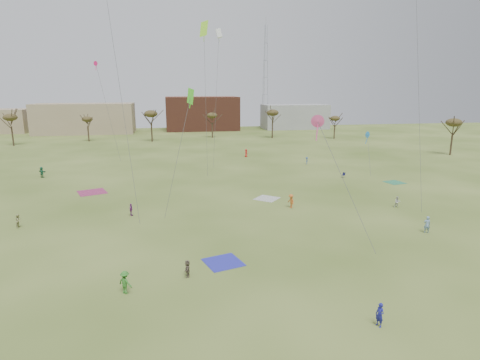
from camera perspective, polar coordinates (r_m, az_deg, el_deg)
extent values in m
plane|color=#3E571B|center=(31.93, 3.92, -14.54)|extent=(260.00, 260.00, 0.00)
imported|color=#327828|center=(31.16, -16.24, -13.99)|extent=(1.29, 1.21, 1.75)
imported|color=navy|center=(27.85, 19.51, -17.88)|extent=(0.56, 0.68, 1.60)
imported|color=tan|center=(49.47, -29.31, -5.16)|extent=(0.66, 0.80, 1.49)
imported|color=brown|center=(32.72, -7.60, -12.54)|extent=(0.54, 1.34, 1.41)
imported|color=#C96425|center=(50.52, 7.36, -3.03)|extent=(0.95, 1.29, 1.78)
imported|color=#6C8FB5|center=(45.97, 25.37, -5.82)|extent=(0.75, 0.59, 1.81)
imported|color=#893A8B|center=(48.83, -15.45, -4.15)|extent=(0.53, 0.93, 1.49)
imported|color=#BABABA|center=(54.19, 21.75, -2.95)|extent=(0.78, 0.65, 1.44)
imported|color=#246E4A|center=(75.17, -26.68, 1.01)|extent=(1.72, 1.46, 1.86)
imported|color=red|center=(87.79, 0.88, 3.92)|extent=(0.92, 1.03, 1.78)
imported|color=navy|center=(80.41, 9.60, 2.76)|extent=(0.85, 1.04, 1.41)
cube|color=#2A2DB7|center=(35.18, -2.43, -11.79)|extent=(3.77, 3.77, 0.03)
cube|color=beige|center=(54.62, 3.90, -2.69)|extent=(4.11, 4.11, 0.03)
cube|color=#972E5C|center=(61.74, -20.55, -1.66)|extent=(4.88, 4.88, 0.03)
cube|color=#2F8358|center=(68.52, 21.39, -0.33)|extent=(3.23, 3.23, 0.03)
cube|color=#15163B|center=(69.50, 14.67, 0.68)|extent=(0.70, 0.70, 0.04)
cube|color=#15163B|center=(69.65, 14.77, 0.89)|extent=(0.39, 0.49, 0.44)
cone|color=#CF1661|center=(80.38, -20.11, 15.52)|extent=(0.87, 0.06, 0.87)
cube|color=#CF1661|center=(80.35, -20.08, 15.12)|extent=(0.08, 0.08, 1.42)
cylinder|color=#4C4C51|center=(79.87, -18.43, 9.03)|extent=(3.38, 0.57, 18.44)
cone|color=#227AC4|center=(70.90, 17.89, 6.25)|extent=(1.10, 0.08, 1.10)
cube|color=#227AC4|center=(70.98, 17.85, 5.68)|extent=(0.08, 0.08, 1.80)
cylinder|color=#4C4C51|center=(69.36, 18.11, 3.47)|extent=(1.01, 3.99, 6.29)
cone|color=#DA4488|center=(37.24, 11.14, 8.30)|extent=(1.22, 0.09, 1.22)
cube|color=#DA4488|center=(37.31, 11.09, 7.12)|extent=(0.08, 0.08, 1.99)
cylinder|color=#4C4C51|center=(36.31, 15.03, -0.78)|extent=(3.73, 5.55, 10.97)
cube|color=silver|center=(72.82, -3.07, 20.38)|extent=(0.82, 0.82, 1.41)
cube|color=silver|center=(72.72, -3.06, 19.74)|extent=(0.08, 0.08, 2.11)
cylinder|color=#4C4C51|center=(71.04, -3.48, 11.17)|extent=(1.62, 2.29, 23.22)
cube|color=#8FE025|center=(63.90, -5.23, 20.91)|extent=(1.16, 1.16, 2.27)
cube|color=#8FE025|center=(63.80, -5.22, 20.21)|extent=(0.08, 0.08, 2.05)
cylinder|color=#4C4C51|center=(63.22, -4.95, 10.69)|extent=(0.17, 0.29, 22.70)
cylinder|color=#4C4C51|center=(43.61, -16.87, 12.07)|extent=(2.84, 5.48, 27.11)
cube|color=#48CF24|center=(43.23, -7.16, 11.90)|extent=(0.81, 0.81, 1.60)
cube|color=#48CF24|center=(43.24, -7.13, 11.16)|extent=(0.08, 0.08, 1.44)
cylinder|color=#4C4C51|center=(43.30, -9.03, 3.13)|extent=(3.30, 1.02, 13.10)
cylinder|color=#4C4C51|center=(50.03, 24.40, 10.47)|extent=(0.37, 4.83, 25.27)
cylinder|color=#3A2B1E|center=(121.21, -29.97, 5.50)|extent=(0.40, 0.40, 5.10)
ellipsoid|color=#473D1E|center=(120.81, -30.24, 7.81)|extent=(3.57, 3.57, 1.87)
cylinder|color=#3A2B1E|center=(122.26, -21.03, 6.24)|extent=(0.40, 0.40, 4.32)
ellipsoid|color=#473D1E|center=(121.90, -21.19, 8.18)|extent=(3.02, 3.02, 1.58)
cylinder|color=#3A2B1E|center=(116.16, -12.61, 6.74)|extent=(0.40, 0.40, 5.40)
ellipsoid|color=#473D1E|center=(115.73, -12.74, 9.31)|extent=(3.78, 3.78, 1.98)
cylinder|color=#3A2B1E|center=(122.75, -4.01, 7.17)|extent=(0.40, 0.40, 4.68)
ellipsoid|color=#473D1E|center=(122.38, -4.05, 9.28)|extent=(3.28, 3.28, 1.72)
cylinder|color=#3A2B1E|center=(122.06, 4.69, 7.27)|extent=(0.40, 0.40, 5.28)
ellipsoid|color=#473D1E|center=(121.66, 4.73, 9.66)|extent=(3.70, 3.70, 1.94)
cylinder|color=#3A2B1E|center=(123.31, 13.46, 6.76)|extent=(0.40, 0.40, 4.20)
ellipsoid|color=#473D1E|center=(122.96, 13.56, 8.64)|extent=(2.94, 2.94, 1.54)
cylinder|color=#3A2B1E|center=(102.14, 28.18, 4.59)|extent=(0.40, 0.40, 5.04)
ellipsoid|color=#473D1E|center=(101.67, 28.48, 7.30)|extent=(3.53, 3.53, 1.85)
cube|color=#937F60|center=(145.47, -21.42, 8.28)|extent=(32.00, 14.00, 10.00)
cube|color=brown|center=(148.18, -5.53, 9.56)|extent=(26.00, 16.00, 12.00)
cube|color=gray|center=(153.19, 7.87, 9.05)|extent=(24.00, 12.00, 9.00)
cylinder|color=#9EA3A8|center=(157.14, 3.97, 14.53)|extent=(0.16, 0.16, 38.00)
cylinder|color=#9EA3A8|center=(157.57, 3.41, 14.53)|extent=(0.16, 0.16, 38.00)
cylinder|color=#9EA3A8|center=(156.06, 3.55, 14.54)|extent=(0.16, 0.16, 38.00)
cylinder|color=#9EA3A8|center=(158.80, 3.76, 21.95)|extent=(0.10, 0.10, 3.00)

